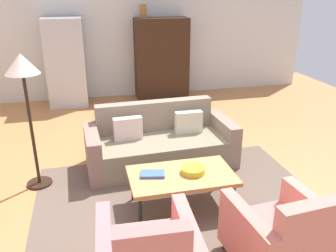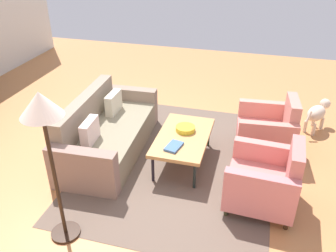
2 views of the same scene
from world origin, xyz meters
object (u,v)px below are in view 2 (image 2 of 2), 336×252
fruit_bowl (185,129)px  book_stack (174,146)px  coffee_table (183,138)px  dog (317,113)px  armchair_right (270,131)px  armchair_left (267,182)px  couch (105,133)px  floor_lamp (43,119)px

fruit_bowl → book_stack: fruit_bowl is taller
coffee_table → dog: size_ratio=1.89×
fruit_bowl → armchair_right: bearing=-68.0°
armchair_right → dog: armchair_right is taller
fruit_bowl → coffee_table: bearing=180.0°
armchair_left → couch: bearing=78.7°
couch → coffee_table: (0.00, -1.19, 0.11)m
armchair_right → dog: 1.16m
couch → armchair_left: bearing=73.2°
book_stack → dog: dog is taller
couch → dog: couch is taller
floor_lamp → coffee_table: bearing=-29.1°
coffee_table → book_stack: book_stack is taller
armchair_right → floor_lamp: (-2.28, 2.10, 1.10)m
couch → book_stack: (-0.32, -1.14, 0.17)m
couch → book_stack: couch is taller
coffee_table → floor_lamp: (-1.68, 0.93, 1.04)m
couch → coffee_table: bearing=87.7°
couch → armchair_left: armchair_left is taller
fruit_bowl → book_stack: (-0.46, 0.05, -0.02)m
armchair_right → fruit_bowl: size_ratio=3.22×
armchair_right → coffee_table: bearing=112.5°
couch → book_stack: bearing=71.6°
armchair_left → armchair_right: size_ratio=1.00×
armchair_left → fruit_bowl: size_ratio=3.22×
armchair_left → floor_lamp: bearing=120.1°
coffee_table → armchair_left: (-0.60, -1.17, -0.06)m
book_stack → armchair_left: bearing=-102.8°
couch → book_stack: 1.19m
book_stack → floor_lamp: (-1.35, 0.88, 0.99)m
fruit_bowl → dog: fruit_bowl is taller
armchair_right → dog: (0.88, -0.75, -0.03)m
fruit_bowl → book_stack: size_ratio=0.90×
couch → dog: size_ratio=3.37×
armchair_right → dog: size_ratio=1.39×
couch → armchair_right: size_ratio=2.43×
fruit_bowl → dog: 2.35m
book_stack → dog: (1.82, -1.96, -0.14)m
coffee_table → armchair_left: bearing=-117.4°
floor_lamp → armchair_right: bearing=-42.6°
coffee_table → fruit_bowl: 0.15m
coffee_table → armchair_right: armchair_right is taller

